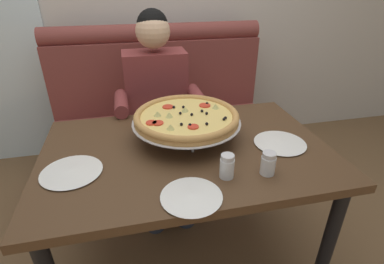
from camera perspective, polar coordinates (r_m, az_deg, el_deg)
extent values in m
plane|color=brown|center=(1.85, -0.82, -23.08)|extent=(16.00, 16.00, 0.00)
cube|color=brown|center=(2.27, -4.93, -4.32)|extent=(1.63, 0.60, 0.46)
cube|color=brown|center=(2.43, -6.74, 9.72)|extent=(1.63, 0.18, 0.65)
cylinder|color=brown|center=(2.34, -7.28, 18.48)|extent=(1.63, 0.14, 0.14)
cube|color=#4C331E|center=(1.37, -1.03, -3.83)|extent=(1.30, 0.85, 0.04)
cylinder|color=black|center=(1.57, 24.84, -19.32)|extent=(0.06, 0.06, 0.70)
cylinder|color=black|center=(1.88, -21.21, -9.62)|extent=(0.06, 0.06, 0.70)
cylinder|color=black|center=(2.02, 13.35, -5.48)|extent=(0.06, 0.06, 0.70)
cube|color=#2D3342|center=(1.89, -5.82, -0.66)|extent=(0.34, 0.40, 0.15)
cylinder|color=#2D3342|center=(1.85, -7.44, -12.96)|extent=(0.11, 0.11, 0.46)
cylinder|color=#2D3342|center=(1.87, -1.22, -12.18)|extent=(0.11, 0.11, 0.46)
cube|color=brown|center=(2.01, -6.94, 7.44)|extent=(0.40, 0.22, 0.56)
cylinder|color=brown|center=(1.78, -13.57, 5.43)|extent=(0.08, 0.28, 0.08)
cylinder|color=brown|center=(1.83, 1.02, 6.80)|extent=(0.08, 0.28, 0.08)
sphere|color=#DBB28E|center=(1.88, -7.61, 18.83)|extent=(0.21, 0.21, 0.21)
sphere|color=black|center=(1.89, -7.71, 19.92)|extent=(0.19, 0.19, 0.19)
cylinder|color=silver|center=(1.31, 0.17, -2.21)|extent=(0.01, 0.01, 0.09)
cylinder|color=silver|center=(1.47, -6.11, 1.20)|extent=(0.01, 0.01, 0.09)
cylinder|color=silver|center=(1.51, 2.79, 2.10)|extent=(0.01, 0.01, 0.09)
torus|color=silver|center=(1.41, -1.07, 1.83)|extent=(0.28, 0.28, 0.01)
cylinder|color=silver|center=(1.40, -1.07, 2.13)|extent=(0.52, 0.52, 0.00)
cylinder|color=tan|center=(1.40, -1.08, 2.53)|extent=(0.49, 0.49, 0.02)
torus|color=tan|center=(1.39, -1.08, 3.24)|extent=(0.50, 0.50, 0.03)
cylinder|color=#EFCC6B|center=(1.39, -1.08, 3.05)|extent=(0.43, 0.43, 0.01)
cylinder|color=red|center=(1.49, 2.49, 5.19)|extent=(0.06, 0.06, 0.01)
cylinder|color=red|center=(1.32, -6.64, 1.76)|extent=(0.05, 0.05, 0.01)
cylinder|color=red|center=(1.48, -4.73, 4.90)|extent=(0.05, 0.05, 0.01)
cylinder|color=red|center=(1.32, -7.90, 1.80)|extent=(0.05, 0.05, 0.01)
cylinder|color=red|center=(1.28, 0.22, 1.04)|extent=(0.05, 0.05, 0.01)
sphere|color=black|center=(1.51, 2.94, 5.57)|extent=(0.01, 0.01, 0.01)
sphere|color=black|center=(1.29, -0.39, 1.40)|extent=(0.01, 0.01, 0.01)
sphere|color=black|center=(1.38, -0.05, 3.43)|extent=(0.01, 0.01, 0.01)
sphere|color=black|center=(1.36, 6.51, 2.76)|extent=(0.01, 0.01, 0.01)
sphere|color=black|center=(1.30, 2.88, 1.60)|extent=(0.01, 0.01, 0.01)
sphere|color=black|center=(1.42, 1.94, 4.11)|extent=(0.01, 0.01, 0.01)
sphere|color=black|center=(1.47, -1.68, 4.89)|extent=(0.01, 0.01, 0.01)
sphere|color=black|center=(1.29, -2.06, 1.47)|extent=(0.01, 0.01, 0.01)
sphere|color=black|center=(1.35, 6.22, 2.50)|extent=(0.01, 0.01, 0.01)
sphere|color=black|center=(1.40, 2.85, 3.64)|extent=(0.01, 0.01, 0.01)
sphere|color=black|center=(1.40, -2.30, 3.67)|extent=(0.01, 0.01, 0.01)
sphere|color=black|center=(1.47, -3.54, 4.85)|extent=(0.01, 0.01, 0.01)
cone|color=#CCC675|center=(1.39, -6.72, 3.58)|extent=(0.04, 0.04, 0.02)
cone|color=#CCC675|center=(1.37, -4.47, 3.38)|extent=(0.04, 0.04, 0.02)
cone|color=#CCC675|center=(1.26, -4.21, 1.01)|extent=(0.04, 0.04, 0.02)
cone|color=#CCC675|center=(1.47, 4.61, 5.04)|extent=(0.04, 0.04, 0.02)
cone|color=#CCC675|center=(1.43, -1.38, 4.46)|extent=(0.04, 0.04, 0.02)
cylinder|color=white|center=(1.16, 6.79, -6.98)|extent=(0.06, 0.06, 0.08)
cylinder|color=silver|center=(1.17, 6.74, -7.67)|extent=(0.05, 0.05, 0.05)
cylinder|color=silver|center=(1.13, 6.93, -4.90)|extent=(0.05, 0.05, 0.02)
cylinder|color=white|center=(1.21, 14.52, -6.28)|extent=(0.06, 0.06, 0.08)
cylinder|color=#A82D19|center=(1.22, 14.42, -6.96)|extent=(0.05, 0.05, 0.04)
cylinder|color=silver|center=(1.18, 14.79, -4.35)|extent=(0.05, 0.05, 0.02)
cylinder|color=white|center=(1.29, -22.32, -7.21)|extent=(0.17, 0.17, 0.01)
cone|color=white|center=(1.28, -22.39, -6.88)|extent=(0.24, 0.24, 0.01)
cylinder|color=white|center=(1.45, 16.68, -2.09)|extent=(0.17, 0.17, 0.01)
cone|color=white|center=(1.44, 16.73, -1.78)|extent=(0.24, 0.24, 0.01)
cylinder|color=white|center=(1.08, -0.12, -12.46)|extent=(0.16, 0.16, 0.01)
cone|color=white|center=(1.07, -0.12, -12.09)|extent=(0.22, 0.22, 0.01)
cylinder|color=black|center=(3.83, -32.54, 4.98)|extent=(0.02, 0.02, 0.44)
cylinder|color=black|center=(3.62, -30.29, 4.41)|extent=(0.02, 0.02, 0.44)
cube|color=black|center=(3.62, -32.76, 11.10)|extent=(0.26, 0.22, 0.42)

